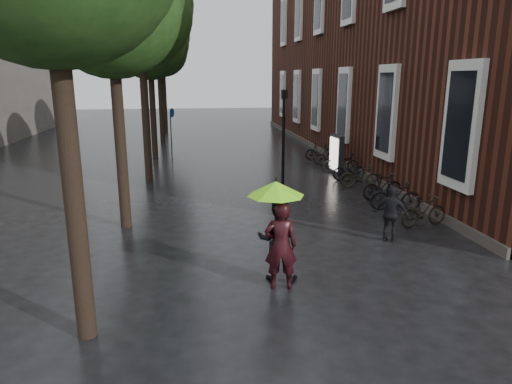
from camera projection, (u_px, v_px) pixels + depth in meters
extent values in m
plane|color=black|center=(328.00, 349.00, 7.48)|extent=(120.00, 120.00, 0.00)
cube|color=#38160F|center=(409.00, 47.00, 26.18)|extent=(10.00, 33.00, 12.00)
cube|color=silver|center=(462.00, 126.00, 12.78)|extent=(0.25, 1.60, 3.60)
cube|color=black|center=(459.00, 126.00, 12.77)|extent=(0.10, 1.20, 3.00)
cube|color=silver|center=(387.00, 113.00, 17.58)|extent=(0.25, 1.60, 3.60)
cube|color=black|center=(385.00, 113.00, 17.56)|extent=(0.10, 1.20, 3.00)
cube|color=silver|center=(345.00, 105.00, 22.37)|extent=(0.25, 1.60, 3.60)
cube|color=black|center=(343.00, 105.00, 22.36)|extent=(0.10, 1.20, 3.00)
cube|color=silver|center=(317.00, 100.00, 27.17)|extent=(0.25, 1.60, 3.60)
cube|color=black|center=(315.00, 100.00, 27.16)|extent=(0.10, 1.20, 3.00)
cube|color=silver|center=(320.00, 1.00, 25.82)|extent=(0.25, 1.60, 3.60)
cube|color=black|center=(318.00, 1.00, 25.81)|extent=(0.10, 1.20, 3.00)
cube|color=silver|center=(297.00, 97.00, 31.97)|extent=(0.25, 1.60, 3.60)
cube|color=black|center=(296.00, 97.00, 31.95)|extent=(0.10, 1.20, 3.00)
cube|color=silver|center=(299.00, 13.00, 30.62)|extent=(0.25, 1.60, 3.60)
cube|color=black|center=(298.00, 13.00, 30.60)|extent=(0.10, 1.20, 3.00)
cube|color=silver|center=(283.00, 94.00, 36.76)|extent=(0.25, 1.60, 3.60)
cube|color=black|center=(282.00, 94.00, 36.75)|extent=(0.10, 1.20, 3.00)
cube|color=silver|center=(284.00, 22.00, 35.41)|extent=(0.25, 1.60, 3.60)
cube|color=black|center=(283.00, 22.00, 35.40)|extent=(0.10, 1.20, 3.00)
cube|color=#3F3833|center=(322.00, 150.00, 26.93)|extent=(0.40, 33.00, 0.30)
cylinder|color=black|center=(75.00, 205.00, 7.31)|extent=(0.32, 0.32, 4.68)
cylinder|color=black|center=(121.00, 152.00, 13.07)|extent=(0.32, 0.32, 4.51)
cylinder|color=black|center=(146.00, 123.00, 18.80)|extent=(0.32, 0.32, 4.95)
cylinder|color=black|center=(153.00, 118.00, 24.60)|extent=(0.32, 0.32, 4.40)
cylinder|color=black|center=(161.00, 107.00, 30.32)|extent=(0.32, 0.32, 4.79)
cylinder|color=black|center=(165.00, 104.00, 36.10)|extent=(0.32, 0.32, 4.57)
imported|color=black|center=(281.00, 246.00, 9.44)|extent=(0.73, 0.53, 1.88)
imported|color=black|center=(278.00, 239.00, 9.86)|extent=(1.05, 0.91, 1.85)
cylinder|color=black|center=(275.00, 224.00, 9.52)|extent=(0.02, 0.02, 1.52)
cone|color=#80F91A|center=(276.00, 188.00, 9.34)|extent=(1.19, 1.19, 0.30)
cylinder|color=black|center=(276.00, 179.00, 9.29)|extent=(0.02, 0.02, 0.08)
imported|color=black|center=(391.00, 214.00, 12.21)|extent=(0.96, 0.80, 1.54)
imported|color=black|center=(424.00, 211.00, 13.50)|extent=(1.65, 0.74, 0.96)
imported|color=black|center=(395.00, 196.00, 15.16)|extent=(1.74, 0.79, 1.01)
imported|color=black|center=(382.00, 186.00, 16.54)|extent=(1.70, 0.77, 0.99)
imported|color=black|center=(361.00, 176.00, 18.18)|extent=(1.71, 0.80, 0.99)
imported|color=black|center=(349.00, 170.00, 19.66)|extent=(1.54, 0.58, 0.90)
imported|color=black|center=(341.00, 163.00, 21.18)|extent=(1.80, 0.63, 0.94)
imported|color=black|center=(329.00, 156.00, 22.90)|extent=(1.64, 0.65, 0.96)
imported|color=black|center=(320.00, 151.00, 24.37)|extent=(1.57, 0.47, 0.94)
cube|color=black|center=(337.00, 155.00, 20.78)|extent=(0.24, 1.18, 1.78)
cube|color=silver|center=(334.00, 154.00, 20.75)|extent=(0.04, 0.99, 1.46)
cylinder|color=black|center=(283.00, 148.00, 16.56)|extent=(0.11, 0.11, 3.65)
cube|color=black|center=(284.00, 94.00, 16.09)|extent=(0.20, 0.20, 0.32)
sphere|color=#FFE5B2|center=(284.00, 94.00, 16.09)|extent=(0.16, 0.16, 0.16)
cylinder|color=#262628|center=(171.00, 136.00, 24.74)|extent=(0.06, 0.06, 2.47)
cylinder|color=#0D3D91|center=(172.00, 113.00, 24.45)|extent=(0.03, 0.49, 0.49)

